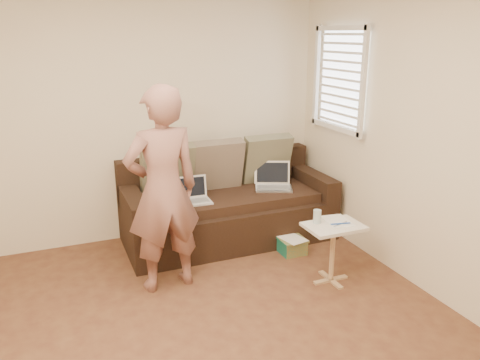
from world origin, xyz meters
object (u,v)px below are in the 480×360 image
Objects in this scene: drinking_glass at (317,216)px; person at (163,190)px; sofa at (229,202)px; striped_box at (292,245)px; laptop_silver at (274,189)px; side_table at (332,253)px; laptop_white at (194,203)px.

person is at bearing 162.57° from drinking_glass.
striped_box is at bearing -51.11° from sofa.
person reaches higher than sofa.
person is (-1.38, -0.68, 0.37)m from laptop_silver.
side_table is (1.38, -0.50, -0.62)m from person.
side_table is at bearing -85.53° from striped_box.
laptop_white is (-0.94, -0.09, 0.00)m from laptop_silver.
side_table is 0.68m from striped_box.
laptop_white is at bearing -133.32° from person.
striped_box is (-0.05, -0.53, -0.44)m from laptop_silver.
drinking_glass is (1.27, -0.40, -0.28)m from person.
drinking_glass is (-0.11, 0.10, 0.33)m from side_table.
person reaches higher than laptop_white.
sofa reaches higher than laptop_silver.
laptop_silver is 1.51× the size of striped_box.
drinking_glass reaches higher than laptop_silver.
person is at bearing 160.24° from side_table.
person is 1.36m from drinking_glass.
laptop_white is 0.83m from person.
person is at bearing -130.11° from laptop_silver.
sofa reaches higher than laptop_white.
striped_box is at bearing -71.58° from laptop_silver.
striped_box is at bearing -179.90° from person.
drinking_glass is 0.46× the size of striped_box.
striped_box is at bearing -24.11° from laptop_white.
sofa is 4.02× the size of side_table.
laptop_silver reaches higher than striped_box.
laptop_silver is 0.69m from striped_box.
laptop_white is at bearing 153.58° from striped_box.
laptop_white is at bearing -150.87° from laptop_silver.
striped_box is (0.46, -0.58, -0.34)m from sofa.
person is 1.57m from striped_box.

